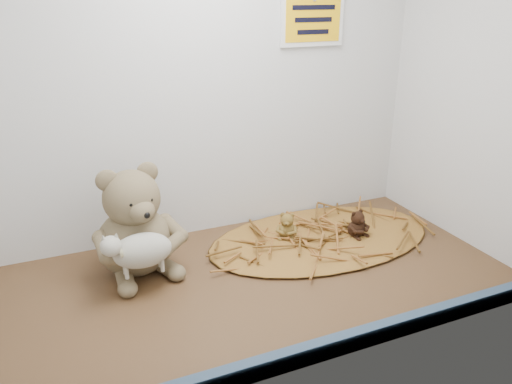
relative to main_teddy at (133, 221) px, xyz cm
name	(u,v)px	position (x,y,z in cm)	size (l,w,h in cm)	color
alcove_shell	(233,77)	(22.84, -6.07, 31.93)	(120.40, 60.20, 90.40)	#3B2514
front_rail	(312,352)	(22.84, -43.87, -11.27)	(119.28, 2.20, 3.60)	#344864
straw_bed	(321,237)	(48.29, -3.31, -12.47)	(62.77, 36.45, 1.21)	brown
main_teddy	(133,221)	(0.00, 0.00, 0.00)	(21.08, 22.26, 26.15)	#7A664B
toy_lamb	(142,251)	(0.00, -9.37, -3.09)	(16.73, 10.21, 10.81)	beige
mini_teddy_tan	(287,224)	(39.58, -0.01, -8.34)	(5.67, 5.99, 7.03)	brown
mini_teddy_brown	(357,222)	(57.00, -6.60, -8.18)	(5.93, 6.26, 7.36)	black
wall_sign	(312,20)	(52.84, 14.33, 41.93)	(16.00, 1.20, 11.00)	#DC9E0B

